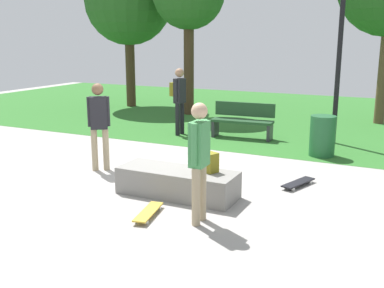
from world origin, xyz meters
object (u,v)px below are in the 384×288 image
skater_performing_trick (199,154)px  skateboard_by_ledge (148,212)px  concrete_ledge (177,183)px  pedestrian_with_backpack (179,95)px  skater_watching (99,120)px  tree_leaning_ash (128,1)px  skateboard_spare (298,183)px  lamp_post (340,40)px  trash_bin (322,136)px  park_bench_far_right (243,120)px  backpack_on_ledge (209,162)px

skater_performing_trick → skateboard_by_ledge: bearing=-170.9°
concrete_ledge → pedestrian_with_backpack: bearing=117.1°
skater_watching → tree_leaning_ash: tree_leaning_ash is taller
skateboard_spare → skater_watching: bearing=-169.4°
concrete_ledge → lamp_post: bearing=71.8°
trash_bin → skater_watching: bearing=-140.7°
skateboard_spare → tree_leaning_ash: (-7.98, 6.83, 3.77)m
skater_performing_trick → trash_bin: skater_performing_trick is taller
park_bench_far_right → tree_leaning_ash: tree_leaning_ash is taller
tree_leaning_ash → lamp_post: (7.97, -3.06, -1.32)m
backpack_on_ledge → tree_leaning_ash: size_ratio=0.06×
pedestrian_with_backpack → lamp_post: bearing=11.6°
skater_watching → tree_leaning_ash: 9.08m
skateboard_spare → tree_leaning_ash: size_ratio=0.15×
skateboard_spare → park_bench_far_right: bearing=123.8°
skateboard_spare → tree_leaning_ash: 11.16m
concrete_ledge → pedestrian_with_backpack: size_ratio=1.12×
skater_performing_trick → park_bench_far_right: bearing=103.6°
tree_leaning_ash → lamp_post: 8.64m
skater_performing_trick → lamp_post: bearing=81.6°
concrete_ledge → park_bench_far_right: (-0.55, 4.71, 0.26)m
tree_leaning_ash → pedestrian_with_backpack: tree_leaning_ash is taller
skater_watching → trash_bin: bearing=39.3°
tree_leaning_ash → skater_performing_trick: bearing=-52.0°
lamp_post → trash_bin: size_ratio=4.58×
backpack_on_ledge → park_bench_far_right: bearing=124.5°
tree_leaning_ash → pedestrian_with_backpack: size_ratio=3.07×
skateboard_spare → concrete_ledge: bearing=-141.2°
skater_watching → pedestrian_with_backpack: pedestrian_with_backpack is taller
skateboard_by_ledge → concrete_ledge: bearing=92.0°
skater_watching → lamp_post: size_ratio=0.42×
skateboard_by_ledge → skateboard_spare: 2.88m
concrete_ledge → skateboard_spare: concrete_ledge is taller
backpack_on_ledge → skater_watching: skater_watching is taller
concrete_ledge → skater_watching: (-2.06, 0.66, 0.78)m
skater_watching → trash_bin: (3.72, 3.05, -0.56)m
skater_performing_trick → skateboard_by_ledge: (-0.77, -0.12, -0.94)m
skateboard_spare → skater_performing_trick: bearing=-111.9°
pedestrian_with_backpack → skateboard_spare: bearing=-37.1°
skateboard_by_ledge → skater_watching: bearing=141.7°
backpack_on_ledge → skater_watching: bearing=-170.4°
concrete_ledge → lamp_post: (1.69, 5.13, 2.29)m
lamp_post → pedestrian_with_backpack: size_ratio=2.32×
skateboard_by_ledge → park_bench_far_right: (-0.58, 5.70, 0.42)m
skateboard_by_ledge → tree_leaning_ash: size_ratio=0.15×
skater_watching → trash_bin: 4.84m
skater_performing_trick → park_bench_far_right: (-1.35, 5.57, -0.52)m
skater_watching → park_bench_far_right: skater_watching is taller
skateboard_by_ledge → trash_bin: size_ratio=0.92×
tree_leaning_ash → pedestrian_with_backpack: (4.06, -3.86, -2.76)m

